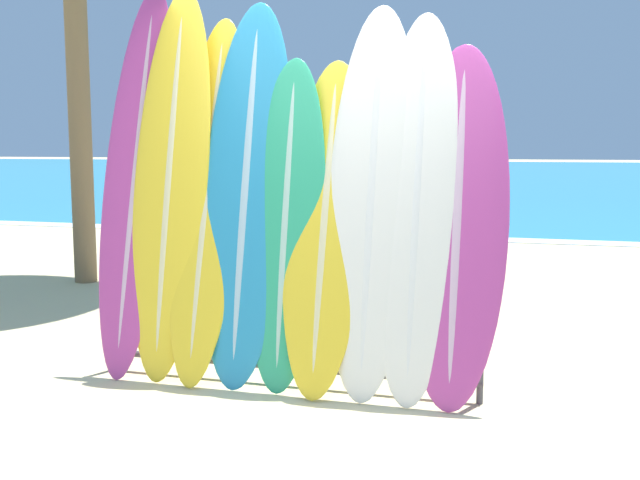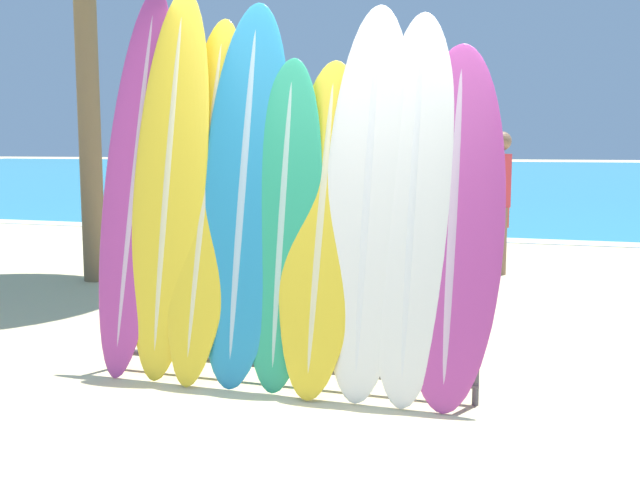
% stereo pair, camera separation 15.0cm
% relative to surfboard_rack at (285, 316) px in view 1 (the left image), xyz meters
% --- Properties ---
extents(ground_plane, '(160.00, 160.00, 0.00)m').
position_rel_surfboard_rack_xyz_m(ground_plane, '(0.31, -0.57, -0.45)').
color(ground_plane, beige).
extents(ocean_water, '(120.00, 60.00, 0.01)m').
position_rel_surfboard_rack_xyz_m(ocean_water, '(0.31, 37.20, -0.45)').
color(ocean_water, teal).
rests_on(ocean_water, ground_plane).
extents(surfboard_rack, '(2.48, 0.04, 0.82)m').
position_rel_surfboard_rack_xyz_m(surfboard_rack, '(0.00, 0.00, 0.00)').
color(surfboard_rack, '#47474C').
rests_on(surfboard_rack, ground_plane).
extents(surfboard_slot_0, '(0.48, 0.72, 2.61)m').
position_rel_surfboard_rack_xyz_m(surfboard_slot_0, '(-1.08, 0.10, 0.86)').
color(surfboard_slot_0, '#B23D8E').
rests_on(surfboard_slot_0, ground_plane).
extents(surfboard_slot_1, '(0.53, 0.63, 2.57)m').
position_rel_surfboard_rack_xyz_m(surfboard_slot_1, '(-0.80, 0.06, 0.84)').
color(surfboard_slot_1, yellow).
rests_on(surfboard_slot_1, ground_plane).
extents(surfboard_slot_2, '(0.49, 0.74, 2.38)m').
position_rel_surfboard_rack_xyz_m(surfboard_slot_2, '(-0.55, 0.08, 0.74)').
color(surfboard_slot_2, yellow).
rests_on(surfboard_slot_2, ground_plane).
extents(surfboard_slot_3, '(0.59, 0.62, 2.46)m').
position_rel_surfboard_rack_xyz_m(surfboard_slot_3, '(-0.27, 0.06, 0.78)').
color(surfboard_slot_3, teal).
rests_on(surfboard_slot_3, ground_plane).
extents(surfboard_slot_4, '(0.50, 0.49, 2.08)m').
position_rel_surfboard_rack_xyz_m(surfboard_slot_4, '(0.01, 0.02, 0.59)').
color(surfboard_slot_4, '#289E70').
rests_on(surfboard_slot_4, ground_plane).
extents(surfboard_slot_5, '(0.53, 0.67, 2.07)m').
position_rel_surfboard_rack_xyz_m(surfboard_slot_5, '(0.26, 0.03, 0.59)').
color(surfboard_slot_5, yellow).
rests_on(surfboard_slot_5, ground_plane).
extents(surfboard_slot_6, '(0.55, 0.64, 2.40)m').
position_rel_surfboard_rack_xyz_m(surfboard_slot_6, '(0.55, 0.05, 0.75)').
color(surfboard_slot_6, silver).
rests_on(surfboard_slot_6, ground_plane).
extents(surfboard_slot_7, '(0.52, 0.64, 2.34)m').
position_rel_surfboard_rack_xyz_m(surfboard_slot_7, '(0.82, 0.05, 0.72)').
color(surfboard_slot_7, silver).
rests_on(surfboard_slot_7, ground_plane).
extents(surfboard_slot_8, '(0.59, 0.59, 2.14)m').
position_rel_surfboard_rack_xyz_m(surfboard_slot_8, '(1.06, 0.04, 0.62)').
color(surfboard_slot_8, '#B23D8E').
rests_on(surfboard_slot_8, ground_plane).
extents(person_near_water, '(0.29, 0.31, 1.82)m').
position_rel_surfboard_rack_xyz_m(person_near_water, '(-2.10, 5.90, 0.54)').
color(person_near_water, tan).
rests_on(person_near_water, ground_plane).
extents(person_mid_beach, '(0.30, 0.24, 1.80)m').
position_rel_surfboard_rack_xyz_m(person_mid_beach, '(-2.36, 4.64, 0.54)').
color(person_mid_beach, tan).
rests_on(person_mid_beach, ground_plane).
extents(person_far_left, '(0.25, 0.29, 1.68)m').
position_rel_surfboard_rack_xyz_m(person_far_left, '(0.97, 4.73, 0.47)').
color(person_far_left, '#846047').
rests_on(person_far_left, ground_plane).
extents(person_far_right, '(0.24, 0.26, 1.54)m').
position_rel_surfboard_rack_xyz_m(person_far_right, '(-0.16, 6.76, 0.39)').
color(person_far_right, '#A87A5B').
rests_on(person_far_right, ground_plane).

